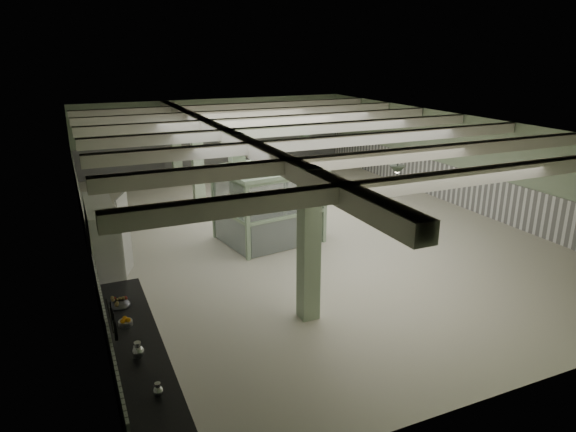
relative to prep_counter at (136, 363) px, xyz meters
name	(u,v)px	position (x,y,z in m)	size (l,w,h in m)	color
floor	(297,226)	(6.54, 7.00, -0.46)	(20.00, 20.00, 0.00)	beige
ceiling	(298,124)	(6.54, 7.00, 3.14)	(14.00, 20.00, 0.02)	beige
wall_back	(216,134)	(6.54, 17.00, 1.34)	(14.00, 0.02, 3.60)	#9AAF8C
wall_front	(536,300)	(6.54, -3.00, 1.34)	(14.00, 0.02, 3.60)	#9AAF8C
wall_left	(81,200)	(-0.46, 7.00, 1.34)	(0.02, 20.00, 3.60)	#9AAF8C
wall_right	(457,160)	(13.54, 7.00, 1.34)	(0.02, 20.00, 3.60)	#9AAF8C
wainscot_left	(86,233)	(-0.43, 7.00, 0.29)	(0.05, 19.90, 1.50)	silver
wainscot_right	(454,185)	(13.52, 7.00, 0.29)	(0.05, 19.90, 1.50)	silver
wainscot_back	(217,155)	(6.54, 16.98, 0.29)	(13.90, 0.05, 1.50)	silver
girder	(226,136)	(4.04, 7.00, 2.92)	(0.45, 19.90, 0.40)	silver
beam_a	(449,179)	(6.54, -0.50, 2.96)	(13.90, 0.35, 0.32)	silver
beam_b	(382,157)	(6.54, 2.00, 2.96)	(13.90, 0.35, 0.32)	silver
beam_c	(334,141)	(6.54, 4.50, 2.96)	(13.90, 0.35, 0.32)	silver
beam_d	(298,130)	(6.54, 7.00, 2.96)	(13.90, 0.35, 0.32)	silver
beam_e	(270,121)	(6.54, 9.50, 2.96)	(13.90, 0.35, 0.32)	silver
beam_f	(248,113)	(6.54, 12.00, 2.96)	(13.90, 0.35, 0.32)	silver
beam_g	(230,107)	(6.54, 14.50, 2.96)	(13.90, 0.35, 0.32)	silver
column_a	(309,245)	(4.04, 1.00, 1.34)	(0.42, 0.42, 3.60)	#A8BF9A
column_b	(238,191)	(4.04, 6.00, 1.34)	(0.42, 0.42, 3.60)	#A8BF9A
column_c	(197,161)	(4.04, 11.00, 1.34)	(0.42, 0.42, 3.60)	#A8BF9A
column_d	(176,144)	(4.04, 15.00, 1.34)	(0.42, 0.42, 3.60)	#A8BF9A
hook_rail	(110,315)	(-0.39, -0.60, 1.39)	(0.02, 0.02, 1.20)	black
pendant_front	(397,170)	(7.04, 2.00, 2.59)	(0.44, 0.44, 0.22)	#2F3C2D
pendant_mid	(305,137)	(7.04, 7.50, 2.59)	(0.44, 0.44, 0.22)	#2F3C2D
pendant_back	(255,120)	(7.04, 12.50, 2.59)	(0.44, 0.44, 0.22)	#2F3C2D
prep_counter	(136,363)	(0.00, 0.00, 0.00)	(0.96, 5.53, 0.91)	silver
pitcher_near	(158,390)	(0.12, -1.75, 0.56)	(0.17, 0.19, 0.24)	silver
pitcher_far	(138,350)	(0.00, -0.56, 0.59)	(0.21, 0.24, 0.31)	silver
veg_colander	(120,302)	(-0.07, 1.50, 0.54)	(0.43, 0.43, 0.20)	#46464B
orange_bowl	(126,323)	(-0.06, 0.67, 0.49)	(0.27, 0.27, 0.10)	#B2B2B7
skillet_near	(115,330)	(-0.34, -0.75, 1.17)	(0.33, 0.33, 0.04)	black
skillet_far	(112,316)	(-0.34, -0.25, 1.17)	(0.30, 0.30, 0.04)	black
walkin_cooler	(104,244)	(-0.08, 4.54, 0.76)	(1.03, 2.65, 2.43)	silver
guard_booth	(268,190)	(5.11, 6.15, 1.21)	(3.39, 3.00, 2.44)	#96B08D
filing_cabinet	(319,217)	(6.79, 5.84, 0.19)	(0.42, 0.60, 1.31)	#505345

